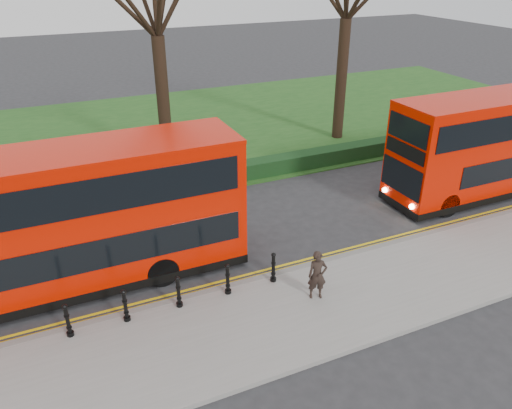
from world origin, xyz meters
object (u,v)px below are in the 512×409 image
bus_rear (505,143)px  pedestrian (317,275)px  bus_lead (57,224)px  bollard_row (179,292)px

bus_rear → pedestrian: (-11.54, -3.71, -1.27)m
bus_lead → pedestrian: 7.98m
bollard_row → bus_rear: 15.75m
bollard_row → bus_rear: bearing=8.9°
bus_lead → pedestrian: bus_lead is taller
bollard_row → bus_lead: 4.22m
bus_lead → pedestrian: size_ratio=7.18×
bollard_row → pedestrian: bearing=-18.0°
bus_rear → pedestrian: bearing=-162.2°
bollard_row → bus_lead: bus_lead is taller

